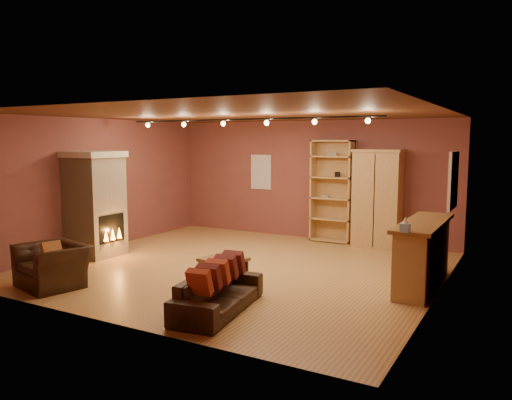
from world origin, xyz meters
The scene contains 16 objects.
floor centered at (0.00, 0.00, 0.00)m, with size 7.00×7.00×0.00m, color #A7763B.
ceiling centered at (0.00, 0.00, 2.80)m, with size 7.00×7.00×0.00m, color brown.
back_wall centered at (0.00, 3.25, 1.40)m, with size 7.00×0.02×2.80m, color brown.
left_wall centered at (-3.50, 0.00, 1.40)m, with size 0.02×6.50×2.80m, color brown.
right_wall centered at (3.50, 0.00, 1.40)m, with size 0.02×6.50×2.80m, color brown.
fireplace centered at (-3.04, -0.60, 1.06)m, with size 1.01×0.98×2.12m.
back_window centered at (-1.30, 3.23, 1.55)m, with size 0.56×0.04×0.86m, color silver.
bookcase centered at (0.64, 3.13, 1.19)m, with size 0.96×0.37×2.35m.
armoire centered at (1.73, 2.98, 1.08)m, with size 1.06×0.60×2.15m.
bar_counter centered at (3.20, 0.38, 0.54)m, with size 0.60×2.22×1.06m.
tissue_box centered at (3.15, -0.73, 1.15)m, with size 0.12×0.12×0.21m.
right_window centered at (3.47, 1.40, 1.65)m, with size 0.05×0.90×1.00m, color silver.
loveseat centered at (0.99, -2.20, 0.36)m, with size 0.76×1.80×0.74m.
armchair centered at (-1.98, -2.51, 0.46)m, with size 1.17×0.91×0.91m.
coffee_table centered at (0.42, -1.18, 0.40)m, with size 0.73×0.73×0.47m.
track_rail centered at (0.00, 0.20, 2.69)m, with size 5.20×0.09×0.13m.
Camera 1 is at (4.67, -7.74, 2.33)m, focal length 35.00 mm.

